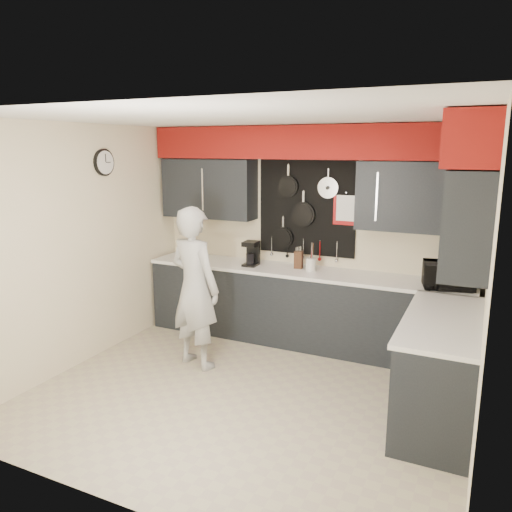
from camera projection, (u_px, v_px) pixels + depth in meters
The scene contains 10 objects.
ground at pixel (248, 394), 4.85m from camera, with size 4.00×4.00×0.00m, color tan.
back_wall_assembly at pixel (308, 177), 5.83m from camera, with size 4.00×0.36×2.60m.
right_wall_assembly at pixel (475, 200), 3.89m from camera, with size 0.36×3.50×2.60m.
left_wall_assembly at pixel (83, 243), 5.40m from camera, with size 0.05×3.50×2.60m.
base_cabinets at pixel (332, 321), 5.54m from camera, with size 3.95×2.20×0.92m.
microwave at pixel (448, 275), 5.13m from camera, with size 0.49×0.33×0.27m, color black.
knife_block at pixel (299, 260), 5.99m from camera, with size 0.09×0.09×0.21m, color #3A1912.
utensil_crock at pixel (311, 264), 5.86m from camera, with size 0.12×0.12×0.15m, color white.
coffee_maker at pixel (252, 253), 6.12m from camera, with size 0.18×0.21×0.30m.
person at pixel (195, 288), 5.32m from camera, with size 0.64×0.42×1.75m, color #ACADAA.
Camera 1 is at (1.96, -3.99, 2.35)m, focal length 35.00 mm.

